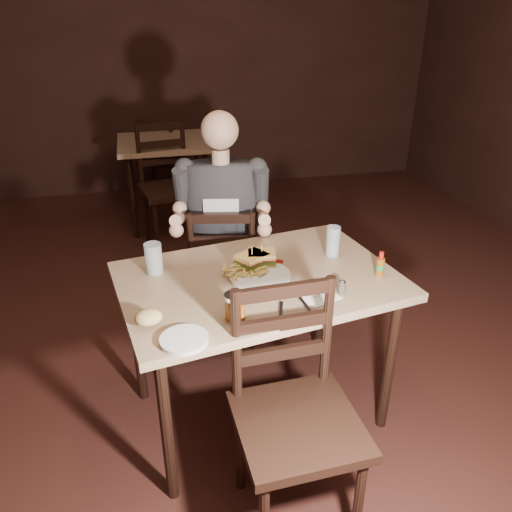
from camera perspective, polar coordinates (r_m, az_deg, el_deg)
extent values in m
plane|color=black|center=(2.72, -5.29, -16.03)|extent=(7.00, 7.00, 0.00)
plane|color=#321B16|center=(5.51, -11.68, 21.59)|extent=(6.00, 0.00, 6.00)
cube|color=tan|center=(2.20, 0.30, -2.89)|extent=(1.31, 0.98, 0.04)
cylinder|color=black|center=(2.08, -10.17, -18.99)|extent=(0.05, 0.05, 0.73)
cylinder|color=black|center=(2.56, -13.47, -9.24)|extent=(0.05, 0.05, 0.73)
cylinder|color=black|center=(2.42, 15.00, -11.91)|extent=(0.05, 0.05, 0.73)
cylinder|color=black|center=(2.85, 7.48, -4.73)|extent=(0.05, 0.05, 0.73)
cube|color=tan|center=(4.63, -10.50, 12.61)|extent=(0.81, 0.81, 0.04)
cylinder|color=black|center=(4.42, -13.94, 6.39)|extent=(0.04, 0.04, 0.73)
cylinder|color=black|center=(5.03, -14.08, 8.82)|extent=(0.04, 0.04, 0.73)
cylinder|color=black|center=(4.46, -5.66, 7.21)|extent=(0.04, 0.04, 0.73)
cylinder|color=black|center=(5.06, -6.75, 9.54)|extent=(0.04, 0.04, 0.73)
cylinder|color=white|center=(2.18, 0.42, -2.37)|extent=(0.30, 0.30, 0.02)
ellipsoid|color=maroon|center=(2.28, 2.66, -0.65)|extent=(0.05, 0.05, 0.01)
cylinder|color=silver|center=(2.24, -11.62, -0.29)|extent=(0.09, 0.09, 0.14)
cylinder|color=silver|center=(2.38, 8.78, 1.64)|extent=(0.07, 0.07, 0.15)
cube|color=white|center=(2.07, 7.09, -4.53)|extent=(0.18, 0.18, 0.00)
cube|color=silver|center=(2.01, 5.52, -5.42)|extent=(0.03, 0.22, 0.01)
cube|color=silver|center=(1.94, 2.84, -6.55)|extent=(0.06, 0.16, 0.01)
cylinder|color=white|center=(1.81, -8.20, -9.54)|extent=(0.19, 0.19, 0.01)
ellipsoid|color=tan|center=(1.89, -12.20, -6.86)|extent=(0.12, 0.10, 0.06)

